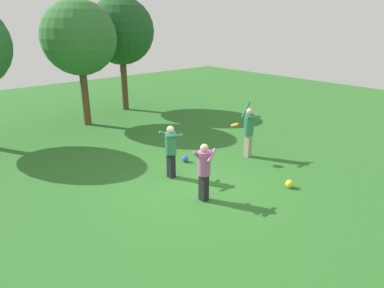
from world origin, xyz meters
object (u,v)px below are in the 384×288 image
object	(u,v)px
ball_yellow	(289,184)
tree_center	(79,38)
person_catcher	(171,147)
person_thrower	(249,128)
tree_right	(121,31)
person_bystander	(204,168)
frisbee	(235,125)
ball_blue	(185,159)

from	to	relation	value
ball_yellow	tree_center	world-z (taller)	tree_center
person_catcher	ball_yellow	size ratio (longest dim) A/B	6.85
person_catcher	tree_center	world-z (taller)	tree_center
person_thrower	tree_right	xyz separation A→B (m)	(0.40, 8.93, 3.00)
person_bystander	ball_yellow	size ratio (longest dim) A/B	6.64
frisbee	tree_center	xyz separation A→B (m)	(-1.80, 7.49, 2.58)
person_bystander	ball_blue	world-z (taller)	person_bystander
ball_blue	tree_center	size ratio (longest dim) A/B	0.04
frisbee	person_bystander	bearing A→B (deg)	-153.00
tree_center	ball_blue	bearing A→B (deg)	-85.95
ball_blue	tree_right	xyz separation A→B (m)	(2.41, 7.85, 3.96)
tree_right	frisbee	bearing A→B (deg)	-96.86
person_bystander	tree_right	xyz separation A→B (m)	(3.77, 10.22, 3.11)
person_thrower	ball_blue	xyz separation A→B (m)	(-2.00, 1.08, -0.95)
person_bystander	person_thrower	bearing A→B (deg)	-5.98
person_thrower	tree_center	world-z (taller)	tree_center
ball_yellow	frisbee	bearing A→B (deg)	82.45
person_thrower	frisbee	xyz separation A→B (m)	(-0.66, 0.09, 0.23)
person_catcher	tree_right	xyz separation A→B (m)	(3.53, 8.50, 3.08)
frisbee	ball_yellow	distance (m)	2.78
person_thrower	tree_center	bearing A→B (deg)	-64.63
tree_right	ball_blue	bearing A→B (deg)	-107.05
ball_yellow	tree_right	bearing A→B (deg)	82.99
ball_yellow	ball_blue	xyz separation A→B (m)	(-1.01, 3.50, -0.01)
person_thrower	tree_right	world-z (taller)	tree_right
person_catcher	person_bystander	bearing A→B (deg)	-89.95
ball_yellow	tree_center	bearing A→B (deg)	98.37
person_thrower	frisbee	distance (m)	0.70
person_bystander	frisbee	distance (m)	3.06
person_thrower	ball_yellow	size ratio (longest dim) A/B	8.05
person_bystander	frisbee	world-z (taller)	person_bystander
person_thrower	ball_yellow	distance (m)	2.78
person_bystander	ball_yellow	xyz separation A→B (m)	(2.37, -1.12, -0.83)
person_catcher	ball_yellow	distance (m)	3.66
person_bystander	ball_blue	bearing A→B (deg)	33.11
person_thrower	tree_center	size ratio (longest dim) A/B	0.36
ball_yellow	ball_blue	bearing A→B (deg)	106.12
person_thrower	person_bystander	size ratio (longest dim) A/B	1.21
person_thrower	person_catcher	xyz separation A→B (m)	(-3.13, 0.43, -0.08)
person_thrower	person_catcher	world-z (taller)	person_thrower
person_thrower	tree_right	distance (m)	9.43
person_catcher	ball_yellow	xyz separation A→B (m)	(2.14, -2.85, -0.87)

